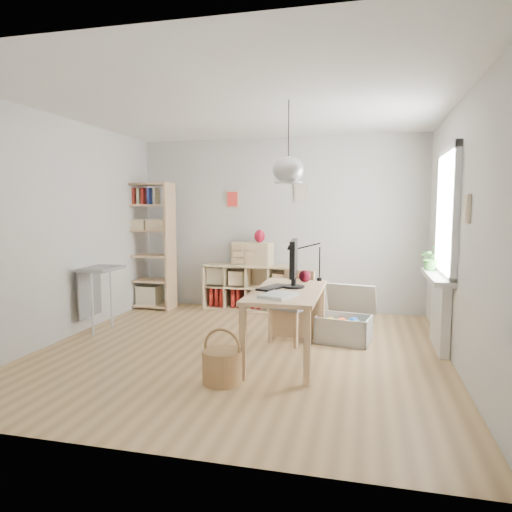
% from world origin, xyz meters
% --- Properties ---
extents(ground, '(4.50, 4.50, 0.00)m').
position_xyz_m(ground, '(0.00, 0.00, 0.00)').
color(ground, tan).
rests_on(ground, ground).
extents(room_shell, '(4.50, 4.50, 4.50)m').
position_xyz_m(room_shell, '(0.55, -0.15, 2.00)').
color(room_shell, silver).
rests_on(room_shell, ground).
extents(window_unit, '(0.07, 1.16, 1.46)m').
position_xyz_m(window_unit, '(2.23, 0.60, 1.55)').
color(window_unit, white).
rests_on(window_unit, ground).
extents(radiator, '(0.10, 0.80, 0.80)m').
position_xyz_m(radiator, '(2.19, 0.60, 0.40)').
color(radiator, silver).
rests_on(radiator, ground).
extents(windowsill, '(0.22, 1.20, 0.06)m').
position_xyz_m(windowsill, '(2.14, 0.60, 0.83)').
color(windowsill, silver).
rests_on(windowsill, radiator).
extents(desk, '(0.70, 1.50, 0.75)m').
position_xyz_m(desk, '(0.55, -0.15, 0.66)').
color(desk, '#E1B681').
rests_on(desk, ground).
extents(cube_shelf, '(1.40, 0.38, 0.72)m').
position_xyz_m(cube_shelf, '(-0.47, 2.08, 0.30)').
color(cube_shelf, beige).
rests_on(cube_shelf, ground).
extents(tall_bookshelf, '(0.80, 0.38, 2.00)m').
position_xyz_m(tall_bookshelf, '(-2.04, 1.80, 1.09)').
color(tall_bookshelf, '#E1B681').
rests_on(tall_bookshelf, ground).
extents(side_table, '(0.40, 0.55, 0.85)m').
position_xyz_m(side_table, '(-2.04, 0.35, 0.67)').
color(side_table, gray).
rests_on(side_table, ground).
extents(chair, '(0.55, 0.55, 0.86)m').
position_xyz_m(chair, '(0.51, 0.52, 0.49)').
color(chair, gray).
rests_on(chair, ground).
extents(wicker_basket, '(0.37, 0.37, 0.51)m').
position_xyz_m(wicker_basket, '(0.08, -0.96, 0.17)').
color(wicker_basket, '#AA7D4C').
rests_on(wicker_basket, ground).
extents(storage_chest, '(0.74, 0.81, 0.66)m').
position_xyz_m(storage_chest, '(1.13, 0.66, 0.22)').
color(storage_chest, silver).
rests_on(storage_chest, ground).
extents(monitor, '(0.24, 0.60, 0.52)m').
position_xyz_m(monitor, '(0.59, -0.01, 1.04)').
color(monitor, black).
rests_on(monitor, desk).
extents(keyboard, '(0.30, 0.46, 0.02)m').
position_xyz_m(keyboard, '(0.38, -0.12, 0.76)').
color(keyboard, black).
rests_on(keyboard, desk).
extents(task_lamp, '(0.40, 0.15, 0.43)m').
position_xyz_m(task_lamp, '(0.62, 0.47, 1.04)').
color(task_lamp, black).
rests_on(task_lamp, desk).
extents(yarn_ball, '(0.14, 0.14, 0.14)m').
position_xyz_m(yarn_ball, '(0.66, 0.39, 0.82)').
color(yarn_ball, '#4A091B').
rests_on(yarn_ball, desk).
extents(paper_tray, '(0.37, 0.41, 0.03)m').
position_xyz_m(paper_tray, '(0.53, -0.58, 0.77)').
color(paper_tray, silver).
rests_on(paper_tray, desk).
extents(drawer_chest, '(0.65, 0.37, 0.35)m').
position_xyz_m(drawer_chest, '(-0.37, 2.04, 0.90)').
color(drawer_chest, beige).
rests_on(drawer_chest, cube_shelf).
extents(red_vase, '(0.17, 0.17, 0.20)m').
position_xyz_m(red_vase, '(-0.26, 2.04, 1.17)').
color(red_vase, maroon).
rests_on(red_vase, drawer_chest).
extents(potted_plant, '(0.29, 0.25, 0.30)m').
position_xyz_m(potted_plant, '(2.12, 0.95, 1.01)').
color(potted_plant, '#346B28').
rests_on(potted_plant, windowsill).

